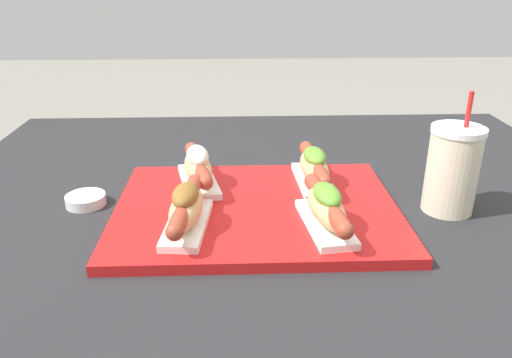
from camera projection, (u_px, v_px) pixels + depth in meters
name	position (u px, v px, depth m)	size (l,w,h in m)	color
serving_tray	(256.00, 209.00, 0.87)	(0.49, 0.37, 0.02)	red
hot_dog_0	(186.00, 208.00, 0.78)	(0.07, 0.20, 0.07)	white
hot_dog_1	(326.00, 208.00, 0.78)	(0.08, 0.20, 0.07)	white
hot_dog_2	(198.00, 167.00, 0.93)	(0.09, 0.20, 0.08)	white
hot_dog_3	(314.00, 167.00, 0.93)	(0.07, 0.20, 0.07)	white
sauce_bowl	(86.00, 199.00, 0.90)	(0.07, 0.07, 0.02)	silver
drink_cup	(452.00, 169.00, 0.86)	(0.09, 0.09, 0.21)	beige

